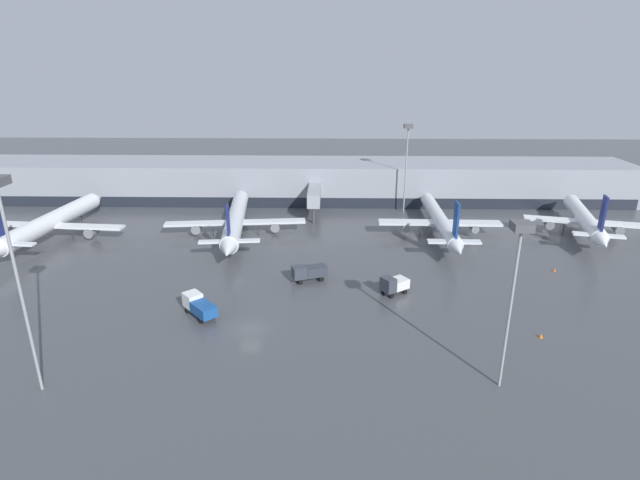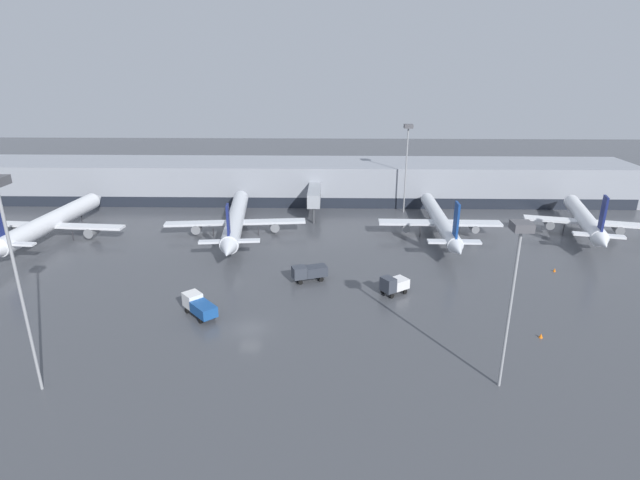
% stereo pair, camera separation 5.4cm
% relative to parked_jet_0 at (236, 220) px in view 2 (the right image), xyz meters
% --- Properties ---
extents(ground_plane, '(320.00, 320.00, 0.00)m').
position_rel_parked_jet_0_xyz_m(ground_plane, '(8.06, -35.67, -2.98)').
color(ground_plane, '#424449').
extents(terminal_building, '(160.00, 27.67, 9.00)m').
position_rel_parked_jet_0_xyz_m(terminal_building, '(8.09, 26.26, 1.51)').
color(terminal_building, gray).
rests_on(terminal_building, ground_plane).
extents(parked_jet_0, '(26.65, 38.42, 9.62)m').
position_rel_parked_jet_0_xyz_m(parked_jet_0, '(0.00, 0.00, 0.00)').
color(parked_jet_0, silver).
rests_on(parked_jet_0, ground_plane).
extents(parked_jet_1, '(28.09, 37.15, 10.37)m').
position_rel_parked_jet_0_xyz_m(parked_jet_1, '(-34.09, -3.01, 0.18)').
color(parked_jet_1, silver).
rests_on(parked_jet_1, ground_plane).
extents(parked_jet_2, '(23.05, 36.06, 10.03)m').
position_rel_parked_jet_0_xyz_m(parked_jet_2, '(38.78, 0.03, 0.08)').
color(parked_jet_2, silver).
rests_on(parked_jet_2, ground_plane).
extents(parked_jet_3, '(21.39, 31.56, 10.43)m').
position_rel_parked_jet_0_xyz_m(parked_jet_3, '(66.09, 0.66, 0.29)').
color(parked_jet_3, silver).
rests_on(parked_jet_3, ground_plane).
extents(service_truck_0, '(5.61, 3.64, 2.48)m').
position_rel_parked_jet_0_xyz_m(service_truck_0, '(14.90, -21.06, -1.50)').
color(service_truck_0, '#2D333D').
rests_on(service_truck_0, ground_plane).
extents(service_truck_1, '(4.45, 4.00, 2.74)m').
position_rel_parked_jet_0_xyz_m(service_truck_1, '(27.17, -25.28, -1.48)').
color(service_truck_1, silver).
rests_on(service_truck_1, ground_plane).
extents(service_truck_2, '(5.50, 5.75, 2.63)m').
position_rel_parked_jet_0_xyz_m(service_truck_2, '(0.96, -32.33, -1.49)').
color(service_truck_2, '#19478C').
rests_on(service_truck_2, ground_plane).
extents(traffic_cone_0, '(0.42, 0.42, 0.58)m').
position_rel_parked_jet_0_xyz_m(traffic_cone_0, '(53.65, -16.79, -2.69)').
color(traffic_cone_0, orange).
rests_on(traffic_cone_0, ground_plane).
extents(traffic_cone_1, '(0.50, 0.50, 0.56)m').
position_rel_parked_jet_0_xyz_m(traffic_cone_1, '(43.59, -36.98, -2.70)').
color(traffic_cone_1, orange).
rests_on(traffic_cone_1, ground_plane).
extents(apron_light_mast_0, '(1.80, 1.80, 17.70)m').
position_rel_parked_jet_0_xyz_m(apron_light_mast_0, '(35.56, -46.56, 11.05)').
color(apron_light_mast_0, gray).
rests_on(apron_light_mast_0, ground_plane).
extents(apron_light_mast_1, '(1.80, 1.80, 18.99)m').
position_rel_parked_jet_0_xyz_m(apron_light_mast_1, '(34.19, 15.78, 11.93)').
color(apron_light_mast_1, gray).
rests_on(apron_light_mast_1, ground_plane).
extents(apron_light_mast_3, '(1.80, 1.80, 22.08)m').
position_rel_parked_jet_0_xyz_m(apron_light_mast_3, '(-11.27, -48.13, 14.00)').
color(apron_light_mast_3, gray).
rests_on(apron_light_mast_3, ground_plane).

